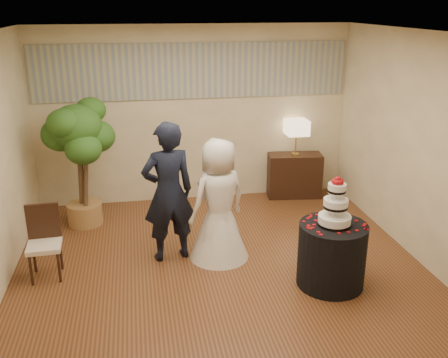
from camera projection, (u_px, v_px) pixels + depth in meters
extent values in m
cube|color=brown|center=(222.00, 271.00, 6.09)|extent=(5.00, 5.00, 0.00)
cube|color=white|center=(221.00, 33.00, 5.16)|extent=(5.00, 5.00, 0.00)
cube|color=beige|center=(195.00, 115.00, 7.94)|extent=(5.00, 0.06, 2.80)
cube|color=beige|center=(286.00, 274.00, 3.31)|extent=(5.00, 0.06, 2.80)
cube|color=beige|center=(424.00, 151.00, 6.04)|extent=(0.06, 5.00, 2.80)
cube|color=#9A9F92|center=(194.00, 71.00, 7.69)|extent=(4.90, 0.02, 0.85)
imported|color=black|center=(168.00, 192.00, 6.13)|extent=(0.73, 0.56, 1.79)
imported|color=white|center=(219.00, 200.00, 6.19)|extent=(1.01, 1.01, 1.57)
cylinder|color=black|center=(332.00, 255.00, 5.70)|extent=(1.00, 1.00, 0.75)
cube|color=black|center=(294.00, 175.00, 8.35)|extent=(0.92, 0.49, 0.73)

